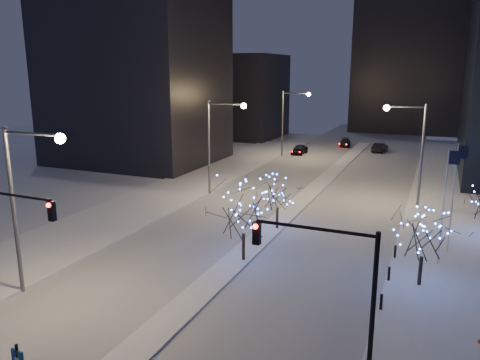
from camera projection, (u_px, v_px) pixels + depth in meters
The scene contains 22 objects.
ground at pixel (143, 346), 22.65m from camera, with size 160.00×160.00×0.00m, color silver.
road at pixel (318, 186), 53.97m from camera, with size 20.00×130.00×0.02m, color #B3B7C3.
median at pixel (307, 196), 49.48m from camera, with size 2.00×80.00×0.15m, color silver.
east_sidewalk at pixel (467, 249), 34.79m from camera, with size 10.00×90.00×0.15m, color silver.
west_sidewalk at pixel (141, 206), 45.89m from camera, with size 8.00×90.00×0.15m, color silver.
filler_west_near at pixel (136, 78), 66.42m from camera, with size 22.00×18.00×24.00m, color black.
filler_west_far at pixel (235, 96), 93.42m from camera, with size 18.00×16.00×16.00m, color black.
horizon_block at pixel (416, 31), 97.88m from camera, with size 24.00×14.00×42.00m, color black.
street_lamp_w_near at pixel (25, 189), 26.37m from camera, with size 4.40×0.56×10.00m.
street_lamp_w_mid at pixel (218, 135), 48.74m from camera, with size 4.40×0.56×10.00m.
street_lamp_w_far at pixel (289, 114), 71.12m from camera, with size 4.40×0.56×10.00m.
street_lamp_east at pixel (413, 142), 44.16m from camera, with size 3.90×0.56×10.00m.
traffic_signal_west at pixel (5, 230), 24.79m from camera, with size 5.26×0.43×7.00m.
traffic_signal_east at pixel (335, 279), 19.03m from camera, with size 5.26×0.43×7.00m.
flagpoles at pixel (450, 194), 31.87m from camera, with size 1.35×2.60×8.00m.
bollards at pixel (385, 287), 27.55m from camera, with size 0.16×12.16×0.90m.
car_near at pixel (300, 149), 74.35m from camera, with size 1.79×4.45×1.51m, color black.
car_mid at pixel (380, 148), 76.28m from camera, with size 1.57×4.51×1.49m, color black.
car_far at pixel (345, 143), 81.89m from camera, with size 1.82×4.48×1.30m, color black.
holiday_tree_median_near at pixel (243, 209), 31.84m from camera, with size 4.98×4.98×5.76m.
holiday_tree_median_far at pixel (278, 194), 38.54m from camera, with size 3.35×3.35×4.47m.
holiday_tree_plaza_near at pixel (424, 233), 28.09m from camera, with size 4.19×4.19×5.19m.
Camera 1 is at (12.29, -16.71, 13.05)m, focal length 35.00 mm.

